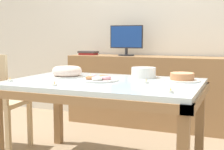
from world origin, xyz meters
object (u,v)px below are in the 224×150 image
object	(u,v)px
computer_monitor	(126,41)
cake_golden_bundt	(67,72)
cake_chocolate_round	(182,78)
tealight_right_edge	(171,91)
book_stack	(88,53)
tealight_near_front	(90,76)
tealight_left_edge	(54,85)
tealight_near_cakes	(10,80)
pastry_platter	(98,79)
plate_stack	(144,73)
tealight_centre	(146,82)

from	to	relation	value
computer_monitor	cake_golden_bundt	bearing A→B (deg)	-93.68
cake_chocolate_round	tealight_right_edge	bearing A→B (deg)	-87.53
book_stack	tealight_near_front	distance (m)	1.41
tealight_near_front	tealight_right_edge	world-z (taller)	same
tealight_left_edge	tealight_right_edge	distance (m)	0.83
tealight_near_cakes	pastry_platter	bearing A→B (deg)	25.17
cake_golden_bundt	tealight_near_cakes	distance (m)	0.50
computer_monitor	cake_golden_bundt	world-z (taller)	computer_monitor
cake_golden_bundt	pastry_platter	world-z (taller)	cake_golden_bundt
tealight_left_edge	cake_golden_bundt	bearing A→B (deg)	110.20
computer_monitor	pastry_platter	size ratio (longest dim) A/B	1.31
computer_monitor	plate_stack	distance (m)	1.27
pastry_platter	tealight_centre	world-z (taller)	pastry_platter
cake_golden_bundt	tealight_left_edge	distance (m)	0.51
computer_monitor	tealight_near_front	size ratio (longest dim) A/B	10.60
tealight_near_front	tealight_near_cakes	world-z (taller)	same
computer_monitor	cake_golden_bundt	xyz separation A→B (m)	(-0.08, -1.32, -0.26)
pastry_platter	computer_monitor	bearing A→B (deg)	100.67
cake_chocolate_round	plate_stack	size ratio (longest dim) A/B	1.37
tealight_near_cakes	tealight_right_edge	distance (m)	1.28
tealight_left_edge	tealight_centre	distance (m)	0.68
pastry_platter	book_stack	bearing A→B (deg)	119.18
cake_chocolate_round	cake_golden_bundt	world-z (taller)	cake_golden_bundt
pastry_platter	tealight_left_edge	xyz separation A→B (m)	(-0.18, -0.37, -0.00)
cake_chocolate_round	book_stack	bearing A→B (deg)	139.89
tealight_near_cakes	tealight_centre	xyz separation A→B (m)	(1.03, 0.30, 0.00)
computer_monitor	book_stack	xyz separation A→B (m)	(-0.53, 0.00, -0.16)
plate_stack	tealight_near_cakes	world-z (taller)	plate_stack
book_stack	tealight_near_front	bearing A→B (deg)	-62.88
tealight_left_edge	tealight_near_cakes	world-z (taller)	same
book_stack	cake_golden_bundt	size ratio (longest dim) A/B	0.84
tealight_right_edge	tealight_near_cakes	bearing A→B (deg)	178.09
computer_monitor	cake_chocolate_round	world-z (taller)	computer_monitor
tealight_near_cakes	tealight_centre	bearing A→B (deg)	16.07
cake_chocolate_round	tealight_near_front	bearing A→B (deg)	-176.26
tealight_near_front	plate_stack	bearing A→B (deg)	17.39
book_stack	pastry_platter	bearing A→B (deg)	-60.82
cake_chocolate_round	tealight_left_edge	xyz separation A→B (m)	(-0.80, -0.60, -0.02)
tealight_near_cakes	tealight_centre	distance (m)	1.07
cake_chocolate_round	tealight_centre	xyz separation A→B (m)	(-0.23, -0.23, -0.02)
book_stack	tealight_right_edge	distance (m)	2.29
book_stack	tealight_centre	bearing A→B (deg)	-50.20
cake_chocolate_round	tealight_near_cakes	bearing A→B (deg)	-157.13
tealight_near_front	tealight_centre	xyz separation A→B (m)	(0.55, -0.18, 0.00)
plate_stack	tealight_left_edge	xyz separation A→B (m)	(-0.46, -0.69, -0.03)
tealight_left_edge	cake_chocolate_round	bearing A→B (deg)	36.75
cake_golden_bundt	computer_monitor	bearing A→B (deg)	86.32
cake_golden_bundt	book_stack	bearing A→B (deg)	108.71
tealight_near_front	cake_golden_bundt	bearing A→B (deg)	-161.42
pastry_platter	plate_stack	xyz separation A→B (m)	(0.28, 0.32, 0.03)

